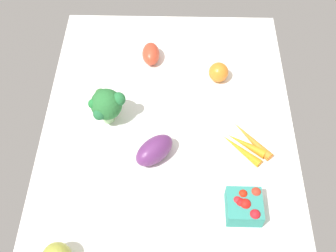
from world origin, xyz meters
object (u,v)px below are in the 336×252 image
object	(u,v)px
eggplant	(154,150)
heirloom_tomato_orange	(219,72)
roma_tomato	(151,54)
broccoli_head	(106,105)
berry_basket	(245,206)
carrot_bunch	(246,144)

from	to	relation	value
eggplant	heirloom_tomato_orange	world-z (taller)	eggplant
roma_tomato	broccoli_head	world-z (taller)	broccoli_head
broccoli_head	eggplant	bearing A→B (deg)	-131.97
heirloom_tomato_orange	berry_basket	bearing A→B (deg)	-174.44
berry_basket	roma_tomato	bearing A→B (deg)	26.02
broccoli_head	carrot_bunch	size ratio (longest dim) A/B	0.75
broccoli_head	heirloom_tomato_orange	size ratio (longest dim) A/B	1.88
eggplant	berry_basket	distance (cm)	29.15
roma_tomato	broccoli_head	size ratio (longest dim) A/B	0.75
eggplant	carrot_bunch	bearing A→B (deg)	-34.86
heirloom_tomato_orange	carrot_bunch	xyz separation A→B (cm)	(-26.48, -7.04, -1.92)
broccoli_head	carrot_bunch	distance (cm)	42.56
eggplant	heirloom_tomato_orange	bearing A→B (deg)	13.67
eggplant	broccoli_head	xyz separation A→B (cm)	(13.09, 14.55, 3.92)
broccoli_head	roma_tomato	bearing A→B (deg)	-24.53
carrot_bunch	broccoli_head	bearing A→B (deg)	77.76
carrot_bunch	eggplant	bearing A→B (deg)	98.88
broccoli_head	heirloom_tomato_orange	xyz separation A→B (cm)	(17.55, -34.14, -4.16)
heirloom_tomato_orange	eggplant	bearing A→B (deg)	147.41
eggplant	roma_tomato	distance (cm)	38.98
roma_tomato	carrot_bunch	distance (cm)	45.52
berry_basket	broccoli_head	bearing A→B (deg)	52.79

